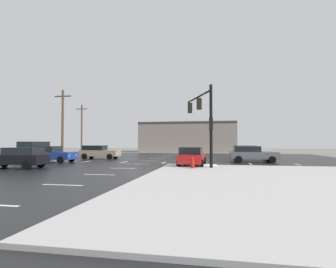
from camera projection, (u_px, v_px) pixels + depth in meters
name	position (u px, v px, depth m)	size (l,w,h in m)	color
ground_plane	(144.00, 163.00, 26.19)	(120.00, 120.00, 0.00)	slate
road_asphalt	(144.00, 162.00, 26.19)	(44.00, 44.00, 0.02)	black
sidewalk_corner	(328.00, 185.00, 12.23)	(18.00, 18.00, 0.14)	#B2B2AD
snow_strip_curbside	(191.00, 165.00, 21.36)	(4.00, 1.60, 0.06)	white
lane_markings	(152.00, 164.00, 24.62)	(36.15, 36.15, 0.01)	silver
traffic_signal_mast	(203.00, 114.00, 21.40)	(2.49, 6.02, 6.08)	black
fire_hydrant	(193.00, 163.00, 19.11)	(0.48, 0.26, 0.79)	red
strip_building_background	(188.00, 137.00, 53.99)	(18.59, 8.00, 5.86)	gray
sedan_red	(192.00, 156.00, 21.88)	(2.09, 4.57, 1.58)	#B21919
sedan_black	(17.00, 157.00, 20.25)	(4.65, 2.32, 1.58)	black
suv_green	(34.00, 150.00, 29.77)	(2.46, 4.95, 2.03)	#195933
sedan_blue	(51.00, 154.00, 26.23)	(4.60, 2.18, 1.58)	navy
sedan_tan	(99.00, 152.00, 31.62)	(4.56, 2.06, 1.58)	tan
sedan_grey	(252.00, 154.00, 26.32)	(4.57, 2.10, 1.58)	slate
sedan_silver	(250.00, 152.00, 30.49)	(4.64, 2.31, 1.58)	#B7BABF
utility_pole_far	(63.00, 122.00, 33.25)	(2.20, 0.28, 8.47)	brown
utility_pole_distant	(82.00, 128.00, 50.49)	(2.20, 0.28, 9.01)	brown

